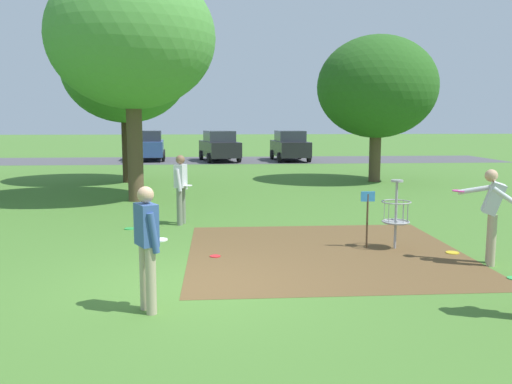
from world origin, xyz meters
The scene contains 16 objects.
ground_plane centered at (0.00, 0.00, 0.00)m, with size 160.00×160.00×0.00m, color #47752D.
dirt_tee_pad centered at (2.50, 1.97, 0.00)m, with size 5.30×5.21×0.01m, color brown.
disc_golf_basket centered at (3.89, 2.21, 0.75)m, with size 0.98×0.58×1.39m.
player_foreground_watching centered at (-0.48, 5.03, 0.97)m, with size 0.44×0.50×1.71m.
player_waiting_left centered at (-0.53, -1.04, 0.97)m, with size 0.45×0.49×1.71m.
player_waiting_right centered at (5.25, 0.92, 0.99)m, with size 0.94×0.82×1.71m.
frisbee_near_basket centered at (-1.67, 4.53, 0.01)m, with size 0.24×0.24×0.02m, color green.
frisbee_mid_grass centered at (0.35, 1.81, 0.01)m, with size 0.20×0.20×0.02m, color red.
frisbee_far_left centered at (4.95, 1.75, 0.01)m, with size 0.25×0.25×0.02m, color gold.
tree_near_left centered at (-3.21, 14.11, 4.52)m, with size 5.01×5.01×6.67m.
tree_near_right centered at (-2.15, 8.96, 5.02)m, with size 5.11×5.11×7.21m.
tree_mid_center centered at (6.89, 13.62, 3.84)m, with size 4.84×4.84×5.91m.
parking_lot_strip centered at (0.00, 25.46, 0.00)m, with size 36.00×6.00×0.01m, color #4C4C51.
parked_car_leftmost centered at (-3.84, 25.78, 0.92)m, with size 2.24×4.33×1.84m.
parked_car_center_left centered at (0.55, 24.76, 0.92)m, with size 2.61×4.48×1.84m.
parked_car_center_right centered at (4.87, 24.79, 0.92)m, with size 2.18×4.31×1.84m.
Camera 1 is at (0.41, -8.14, 2.60)m, focal length 37.82 mm.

